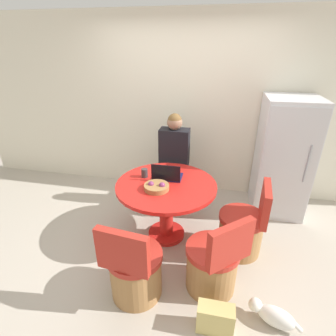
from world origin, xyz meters
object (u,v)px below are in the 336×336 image
Objects in this scene: person_seated at (175,156)px; cat at (273,315)px; chair_near_right_corner at (213,265)px; handbag at (215,318)px; fruit_bowl at (157,187)px; dining_table at (166,197)px; refrigerator at (283,157)px; laptop at (167,175)px; chair_right_side at (242,230)px; chair_near_camera at (135,271)px.

person_seated is 3.15× the size of cat.
chair_near_right_corner is 0.64× the size of person_seated.
cat is 0.51m from handbag.
chair_near_right_corner is at bearing -37.91° from fruit_bowl.
refrigerator is at bearing 33.27° from dining_table.
laptop is at bearing 92.61° from person_seated.
chair_right_side is 3.16× the size of fruit_bowl.
chair_near_camera is at bearing -92.33° from fruit_bowl.
fruit_bowl is at bearing -85.55° from chair_near_camera.
chair_near_camera is at bearing -96.78° from dining_table.
fruit_bowl reaches higher than dining_table.
chair_near_camera reaches higher than cat.
dining_table is at bearing 97.42° from laptop.
handbag is (0.72, -0.94, -0.63)m from fruit_bowl.
fruit_bowl is 1.58m from cat.
cat is (1.23, -0.05, -0.19)m from chair_near_camera.
fruit_bowl is at bearing 77.83° from laptop.
handbag reaches higher than cat.
chair_near_right_corner is (-0.80, -1.58, -0.51)m from refrigerator.
chair_near_right_corner is 3.16× the size of fruit_bowl.
handbag is (0.66, -1.21, -0.64)m from laptop.
person_seated reaches higher than chair_right_side.
fruit_bowl is (-0.03, -0.94, 0.02)m from person_seated.
handbag is (0.64, -1.09, -0.42)m from dining_table.
refrigerator is at bearing -175.31° from person_seated.
handbag is at bearing -52.66° from fruit_bowl.
cat is at bearing 21.00° from chair_right_side.
chair_near_right_corner is at bearing -155.78° from chair_near_camera.
chair_near_right_corner reaches higher than handbag.
fruit_bowl is at bearing 127.34° from handbag.
chair_near_right_corner is at bearing 113.61° from person_seated.
dining_table reaches higher than handbag.
person_seated is at bearing 88.29° from fruit_bowl.
chair_near_right_corner is at bearing 127.54° from laptop.
person_seated is at bearing -127.90° from chair_right_side.
chair_near_right_corner is at bearing -6.91° from cat.
chair_near_right_corner and chair_near_camera have the same top height.
chair_near_right_corner reaches higher than cat.
handbag is at bearing 110.12° from person_seated.
chair_near_camera is at bearing -24.22° from chair_near_right_corner.
refrigerator is at bearing -158.58° from chair_near_right_corner.
cat is at bearing -175.40° from chair_near_camera.
handbag is (0.75, -0.20, -0.16)m from chair_near_camera.
person_seated reaches higher than cat.
refrigerator is 5.77× the size of fruit_bowl.
refrigerator is at bearing -78.67° from cat.
cat is at bearing -98.37° from refrigerator.
laptop is (0.03, -0.67, 0.03)m from person_seated.
refrigerator is 1.83× the size of chair_near_camera.
dining_table is 3.82× the size of handbag.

